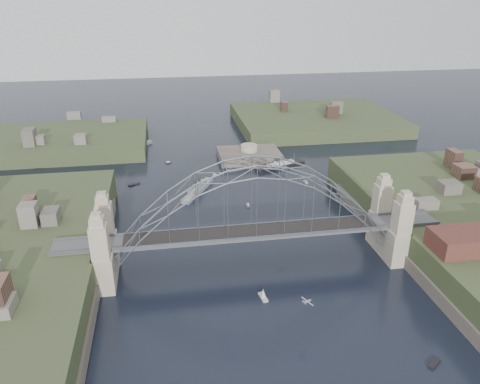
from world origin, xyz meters
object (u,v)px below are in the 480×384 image
at_px(wharf_shed, 480,240).
at_px(naval_cruiser_near, 198,189).
at_px(ocean_liner, 280,166).
at_px(bridge, 254,215).
at_px(fort_island, 249,160).
at_px(naval_cruiser_far, 140,146).

xyz_separation_m(wharf_shed, naval_cruiser_near, (-52.84, 56.80, -9.13)).
xyz_separation_m(wharf_shed, ocean_liner, (-22.93, 73.40, -9.27)).
relative_size(bridge, naval_cruiser_near, 4.74).
height_order(fort_island, ocean_liner, fort_island).
relative_size(wharf_shed, naval_cruiser_near, 1.13).
height_order(naval_cruiser_near, naval_cruiser_far, naval_cruiser_near).
bearing_deg(wharf_shed, fort_island, 110.85).
bearing_deg(fort_island, wharf_shed, -69.15).
relative_size(fort_island, naval_cruiser_far, 1.64).
bearing_deg(bridge, wharf_shed, -17.65).
bearing_deg(bridge, naval_cruiser_near, 101.67).
bearing_deg(ocean_liner, bridge, -109.53).
xyz_separation_m(bridge, fort_island, (12.00, 70.00, -12.66)).
bearing_deg(naval_cruiser_near, ocean_liner, 29.04).
xyz_separation_m(bridge, naval_cruiser_near, (-8.84, 42.80, -11.45)).
bearing_deg(fort_island, naval_cruiser_far, 153.34).
bearing_deg(naval_cruiser_far, bridge, -72.95).
xyz_separation_m(fort_island, ocean_liner, (9.07, -10.60, 1.07)).
bearing_deg(bridge, fort_island, 80.27).
distance_m(bridge, fort_island, 72.14).
relative_size(wharf_shed, naval_cruiser_far, 1.49).
distance_m(bridge, naval_cruiser_near, 45.17).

